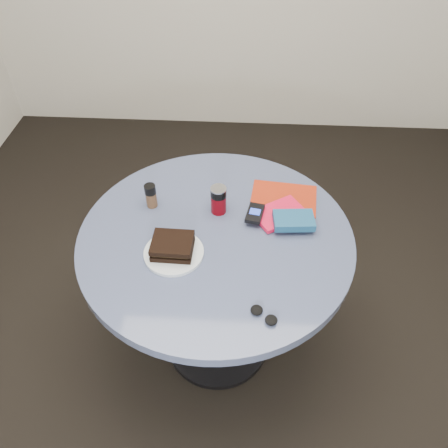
# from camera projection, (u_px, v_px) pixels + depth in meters

# --- Properties ---
(ground) EXTENTS (4.00, 4.00, 0.00)m
(ground) POSITION_uv_depth(u_px,v_px,m) (218.00, 342.00, 2.11)
(ground) COLOR black
(ground) RESTS_ON ground
(table) EXTENTS (1.00, 1.00, 0.75)m
(table) POSITION_uv_depth(u_px,v_px,m) (216.00, 263.00, 1.70)
(table) COLOR black
(table) RESTS_ON ground
(plate) EXTENTS (0.23, 0.23, 0.01)m
(plate) POSITION_uv_depth(u_px,v_px,m) (174.00, 253.00, 1.51)
(plate) COLOR silver
(plate) RESTS_ON table
(sandwich) EXTENTS (0.14, 0.12, 0.05)m
(sandwich) POSITION_uv_depth(u_px,v_px,m) (172.00, 246.00, 1.49)
(sandwich) COLOR black
(sandwich) RESTS_ON plate
(soda_can) EXTENTS (0.07, 0.07, 0.11)m
(soda_can) POSITION_uv_depth(u_px,v_px,m) (219.00, 200.00, 1.63)
(soda_can) COLOR #67050D
(soda_can) RESTS_ON table
(pepper_grinder) EXTENTS (0.04, 0.04, 0.10)m
(pepper_grinder) POSITION_uv_depth(u_px,v_px,m) (151.00, 196.00, 1.66)
(pepper_grinder) COLOR #4F3522
(pepper_grinder) RESTS_ON table
(magazine) EXTENTS (0.27, 0.22, 0.00)m
(magazine) POSITION_uv_depth(u_px,v_px,m) (284.00, 198.00, 1.72)
(magazine) COLOR #9F250E
(magazine) RESTS_ON table
(red_book) EXTENTS (0.23, 0.21, 0.02)m
(red_book) POSITION_uv_depth(u_px,v_px,m) (279.00, 214.00, 1.64)
(red_book) COLOR red
(red_book) RESTS_ON magazine
(novel) EXTENTS (0.15, 0.11, 0.03)m
(novel) POSITION_uv_depth(u_px,v_px,m) (294.00, 220.00, 1.58)
(novel) COLOR navy
(novel) RESTS_ON red_book
(mp3_player) EXTENTS (0.08, 0.11, 0.02)m
(mp3_player) POSITION_uv_depth(u_px,v_px,m) (255.00, 213.00, 1.62)
(mp3_player) COLOR black
(mp3_player) RESTS_ON red_book
(headphones) EXTENTS (0.10, 0.09, 0.02)m
(headphones) POSITION_uv_depth(u_px,v_px,m) (264.00, 315.00, 1.32)
(headphones) COLOR black
(headphones) RESTS_ON table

